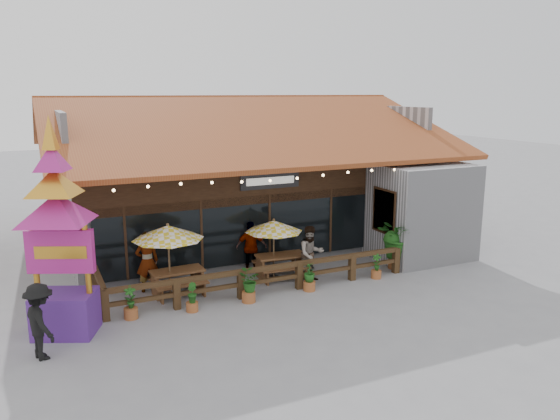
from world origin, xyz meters
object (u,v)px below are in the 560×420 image
umbrella_right (274,226)px  thai_sign_tower (57,214)px  tropical_plant (397,237)px  picnic_table_right (281,262)px  pedestrian (40,322)px  umbrella_left (168,233)px  picnic_table_left (178,278)px

umbrella_right → thai_sign_tower: 7.09m
tropical_plant → picnic_table_right: bearing=168.5°
umbrella_right → pedestrian: (-7.35, -2.91, -0.89)m
umbrella_left → umbrella_right: (3.61, 0.19, -0.22)m
tropical_plant → picnic_table_left: bearing=174.3°
umbrella_left → pedestrian: 4.75m
umbrella_left → thai_sign_tower: (-3.12, -1.52, 1.19)m
umbrella_left → tropical_plant: umbrella_left is taller
picnic_table_right → tropical_plant: tropical_plant is taller
umbrella_right → picnic_table_left: size_ratio=1.44×
tropical_plant → pedestrian: tropical_plant is taller
picnic_table_right → thai_sign_tower: 7.67m
picnic_table_right → tropical_plant: bearing=-11.5°
thai_sign_tower → picnic_table_right: bearing=13.6°
pedestrian → thai_sign_tower: bearing=-45.7°
umbrella_right → picnic_table_left: bearing=-178.5°
umbrella_left → pedestrian: (-3.74, -2.72, -1.11)m
umbrella_right → pedestrian: size_ratio=1.30×
umbrella_right → pedestrian: bearing=-158.4°
umbrella_left → umbrella_right: umbrella_left is taller
umbrella_left → thai_sign_tower: 3.67m
picnic_table_left → umbrella_left: bearing=-158.1°
umbrella_right → picnic_table_right: umbrella_right is taller
umbrella_left → picnic_table_left: bearing=21.9°
umbrella_right → thai_sign_tower: (-6.73, -1.72, 1.41)m
thai_sign_tower → umbrella_right: bearing=14.3°
umbrella_left → picnic_table_right: umbrella_left is taller
picnic_table_left → thai_sign_tower: size_ratio=0.27×
picnic_table_left → tropical_plant: size_ratio=0.82×
pedestrian → umbrella_left: bearing=-72.5°
picnic_table_left → umbrella_right: bearing=1.5°
tropical_plant → thai_sign_tower: bearing=-175.7°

